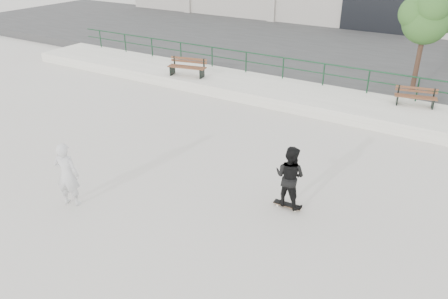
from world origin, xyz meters
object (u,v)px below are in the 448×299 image
Objects in this scene: bench_right at (416,97)px; seated_skater at (67,175)px; standing_skater at (290,176)px; tree at (428,16)px; bench_left at (187,67)px; skateboard at (288,205)px.

seated_skater is (-6.84, -11.63, 0.06)m from bench_right.
seated_skater is (-5.19, -2.97, -0.04)m from standing_skater.
bench_left is at bearing -160.21° from tree.
tree is (-0.40, 2.05, 2.81)m from bench_right.
seated_skater is at bearing 34.77° from standing_skater.
bench_right is 3.50m from tree.
bench_right is 0.89× the size of seated_skater.
bench_right is at bearing -95.81° from standing_skater.
bench_right is at bearing -140.13° from seated_skater.
tree is 11.12m from standing_skater.
bench_left is at bearing 137.77° from skateboard.
bench_right reaches higher than skateboard.
tree is 5.38× the size of skateboard.
bench_right is at bearing 77.17° from skateboard.
bench_left is 10.27m from bench_right.
tree is (9.77, 3.51, 2.75)m from bench_left.
bench_left is at bearing -91.54° from seated_skater.
skateboard is (-1.25, -10.71, -3.60)m from tree.
skateboard is 0.42× the size of seated_skater.
bench_left is at bearing -35.21° from standing_skater.
bench_right is 8.82m from standing_skater.
tree is at bearing -91.66° from standing_skater.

